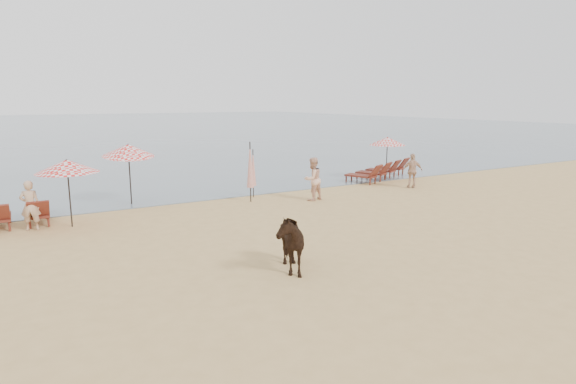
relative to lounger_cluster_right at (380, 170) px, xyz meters
name	(u,v)px	position (x,y,z in m)	size (l,w,h in m)	color
ground	(386,265)	(-9.10, -10.70, -0.47)	(120.00, 120.00, 0.00)	tan
sea	(61,126)	(-9.10, 69.30, -0.47)	(160.00, 140.00, 0.06)	#51606B
lounger_cluster_right	(380,170)	(0.00, 0.00, 0.00)	(4.68, 3.44, 0.68)	maroon
umbrella_open_left_a	(67,166)	(-15.60, -2.43, 1.57)	(2.00, 2.00, 2.28)	black
umbrella_open_left_b	(128,150)	(-13.07, 0.14, 1.74)	(2.01, 2.05, 2.56)	black
umbrella_open_right	(387,141)	(0.08, -0.38, 1.59)	(1.88, 1.88, 2.29)	black
umbrella_closed_left	(250,165)	(-8.63, -1.81, 1.07)	(0.31, 0.31, 2.51)	black
umbrella_closed_right	(253,168)	(-8.10, -1.00, 0.82)	(0.26, 0.26, 2.11)	black
cow	(286,240)	(-11.49, -9.69, 0.30)	(0.84, 1.84, 1.55)	black
beachgoer_left	(30,206)	(-16.78, -2.27, 0.35)	(0.60, 0.40, 1.66)	tan
beachgoer_right_a	(313,179)	(-6.23, -2.86, 0.44)	(0.89, 0.69, 1.82)	#E4AC8E
beachgoer_right_b	(412,171)	(-0.47, -2.85, 0.36)	(0.98, 0.41, 1.67)	tan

